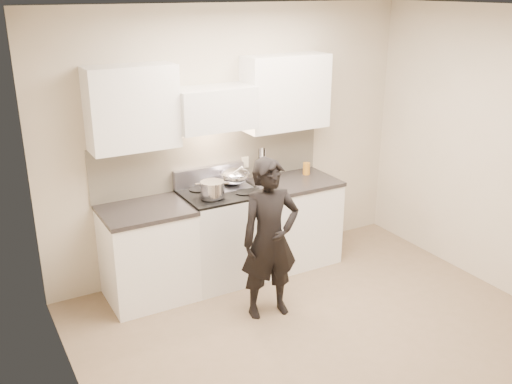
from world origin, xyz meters
TOP-DOWN VIEW (x-y plane):
  - ground_plane at (0.00, 0.00)m, footprint 4.00×4.00m
  - room_shell at (-0.06, 0.37)m, footprint 4.04×3.54m
  - stove at (-0.30, 1.42)m, footprint 0.76×0.65m
  - counter_right at (0.53, 1.43)m, footprint 0.92×0.67m
  - counter_left at (-1.08, 1.43)m, footprint 0.82×0.67m
  - wok at (-0.10, 1.53)m, footprint 0.31×0.39m
  - stock_pot at (-0.45, 1.30)m, footprint 0.30×0.30m
  - utensil_crock at (0.26, 1.59)m, footprint 0.13×0.13m
  - spice_jar at (0.39, 1.64)m, footprint 0.04×0.04m
  - oil_glass at (0.78, 1.53)m, footprint 0.08×0.08m
  - person at (-0.22, 0.61)m, footprint 0.59×0.43m

SIDE VIEW (x-z plane):
  - ground_plane at x=0.00m, z-range 0.00..0.00m
  - counter_right at x=0.53m, z-range 0.00..0.92m
  - counter_left at x=-1.08m, z-range 0.00..0.92m
  - stove at x=-0.30m, z-range 0.00..0.95m
  - person at x=-0.22m, z-range 0.00..1.48m
  - spice_jar at x=0.39m, z-range 0.92..1.02m
  - oil_glass at x=0.78m, z-range 0.92..1.05m
  - utensil_crock at x=0.26m, z-range 0.85..1.20m
  - stock_pot at x=-0.45m, z-range 0.96..1.11m
  - wok at x=-0.10m, z-range 0.92..1.17m
  - room_shell at x=-0.06m, z-range 0.25..2.95m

